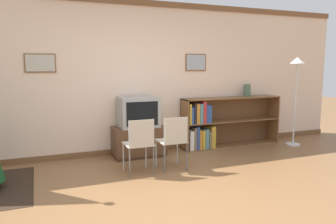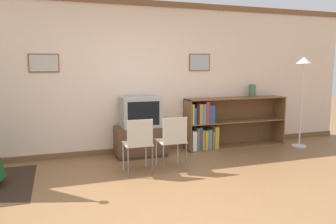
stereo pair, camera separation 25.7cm
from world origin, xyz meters
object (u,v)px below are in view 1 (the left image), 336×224
Objects in this scene: tv_console at (139,141)px; folding_chair_left at (140,143)px; standing_lamp at (297,78)px; vase at (247,90)px; television at (138,112)px; bookshelf at (215,124)px; folding_chair_right at (173,140)px.

tv_console is 0.99m from folding_chair_left.
vase is at bearing 147.74° from standing_lamp.
television is at bearing -90.00° from tv_console.
bookshelf is at bearing 28.95° from folding_chair_left.
television is at bearing 173.16° from standing_lamp.
folding_chair_right is at bearing -168.83° from standing_lamp.
vase is at bearing 3.67° from bookshelf.
tv_console is at bearing 105.74° from folding_chair_right.
tv_console is at bearing -177.30° from bookshelf.
bookshelf reaches higher than folding_chair_left.
tv_console is at bearing 173.11° from standing_lamp.
folding_chair_right is 3.01m from standing_lamp.
vase is at bearing 27.26° from folding_chair_right.
bookshelf is 8.33× the size of vase.
standing_lamp is at bearing 9.45° from folding_chair_left.
folding_chair_right is at bearing -142.11° from bookshelf.
bookshelf is (1.82, 1.00, -0.02)m from folding_chair_left.
vase is (2.31, 0.12, 0.30)m from television.
folding_chair_right is (0.26, -0.93, -0.31)m from television.
vase reaches higher than television.
tv_console is 1.33× the size of television.
vase is (2.57, 1.05, 0.61)m from folding_chair_left.
tv_console is 1.07× the size of folding_chair_left.
television is at bearing 105.78° from folding_chair_right.
folding_chair_left is 0.53m from folding_chair_right.
folding_chair_left is 2.08m from bookshelf.
standing_lamp reaches higher than vase.
folding_chair_left is 3.50m from standing_lamp.
tv_console is 0.43× the size of bookshelf.
folding_chair_left is at bearing -157.71° from vase.
folding_chair_left is 1.00× the size of folding_chair_right.
bookshelf is at bearing 2.70° from tv_console.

